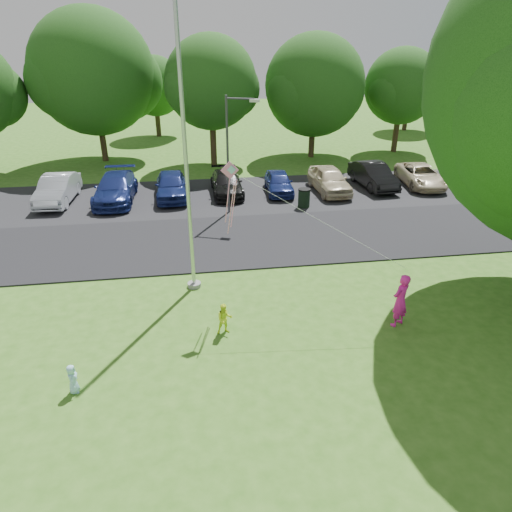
{
  "coord_description": "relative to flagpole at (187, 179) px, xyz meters",
  "views": [
    {
      "loc": [
        -3.4,
        -10.11,
        8.53
      ],
      "look_at": [
        -1.3,
        4.0,
        1.6
      ],
      "focal_mm": 32.0,
      "sensor_mm": 36.0,
      "label": 1
    }
  ],
  "objects": [
    {
      "name": "ground",
      "position": [
        3.5,
        -5.0,
        -4.17
      ],
      "size": [
        120.0,
        120.0,
        0.0
      ],
      "primitive_type": "plane",
      "color": "#366A1B",
      "rests_on": "ground"
    },
    {
      "name": "park_road",
      "position": [
        3.5,
        4.0,
        -4.14
      ],
      "size": [
        60.0,
        6.0,
        0.06
      ],
      "primitive_type": "cube",
      "color": "black",
      "rests_on": "ground"
    },
    {
      "name": "parking_strip",
      "position": [
        3.5,
        10.5,
        -4.14
      ],
      "size": [
        42.0,
        7.0,
        0.06
      ],
      "primitive_type": "cube",
      "color": "black",
      "rests_on": "ground"
    },
    {
      "name": "flagpole",
      "position": [
        0.0,
        0.0,
        0.0
      ],
      "size": [
        0.5,
        0.5,
        10.0
      ],
      "color": "#B7BABF",
      "rests_on": "ground"
    },
    {
      "name": "street_lamp",
      "position": [
        2.27,
        7.58,
        -0.58
      ],
      "size": [
        1.61,
        0.74,
        5.96
      ],
      "rotation": [
        0.0,
        0.0,
        -0.37
      ],
      "color": "#3F3F44",
      "rests_on": "ground"
    },
    {
      "name": "trash_can",
      "position": [
        6.15,
        7.86,
        -3.62
      ],
      "size": [
        0.68,
        0.68,
        1.08
      ],
      "rotation": [
        0.0,
        0.0,
        0.09
      ],
      "color": "black",
      "rests_on": "ground"
    },
    {
      "name": "tree_row",
      "position": [
        5.09,
        19.23,
        1.55
      ],
      "size": [
        64.35,
        11.94,
        10.88
      ],
      "color": "#332316",
      "rests_on": "ground"
    },
    {
      "name": "horizon_trees",
      "position": [
        7.56,
        28.88,
        0.14
      ],
      "size": [
        77.46,
        7.2,
        7.02
      ],
      "color": "#332316",
      "rests_on": "ground"
    },
    {
      "name": "parked_cars",
      "position": [
        3.31,
        10.55,
        -3.4
      ],
      "size": [
        23.69,
        5.23,
        1.49
      ],
      "color": "#B2B7BF",
      "rests_on": "ground"
    },
    {
      "name": "woman",
      "position": [
        6.48,
        -3.49,
        -3.25
      ],
      "size": [
        0.8,
        0.72,
        1.83
      ],
      "primitive_type": "imported",
      "rotation": [
        0.0,
        0.0,
        3.68
      ],
      "color": "#EB1F9D",
      "rests_on": "ground"
    },
    {
      "name": "child_yellow",
      "position": [
        0.89,
        -3.12,
        -3.65
      ],
      "size": [
        0.54,
        0.43,
        1.04
      ],
      "primitive_type": "imported",
      "rotation": [
        0.0,
        0.0,
        0.08
      ],
      "color": "#DEFA27",
      "rests_on": "ground"
    },
    {
      "name": "child_blue",
      "position": [
        -3.28,
        -5.18,
        -3.74
      ],
      "size": [
        0.3,
        0.43,
        0.85
      ],
      "primitive_type": "imported",
      "rotation": [
        0.0,
        0.0,
        1.64
      ],
      "color": "#A2DEF8",
      "rests_on": "ground"
    },
    {
      "name": "kite",
      "position": [
        1.45,
        -1.56,
        0.14
      ],
      "size": [
        5.45,
        2.24,
        3.02
      ],
      "rotation": [
        0.0,
        0.0,
        0.04
      ],
      "color": "pink",
      "rests_on": "ground"
    }
  ]
}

